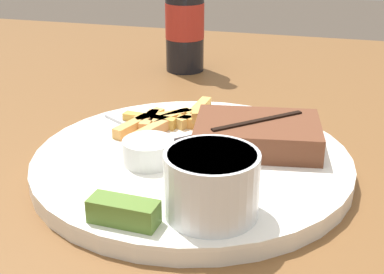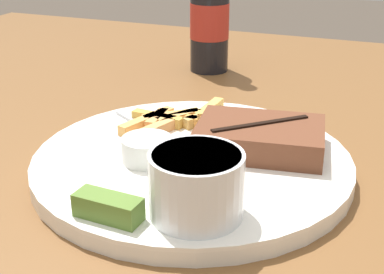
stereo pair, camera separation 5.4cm
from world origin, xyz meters
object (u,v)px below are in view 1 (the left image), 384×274
object	(u,v)px
dinner_plate	(192,163)
pickle_spear	(124,212)
steak_portion	(257,134)
coleslaw_cup	(212,180)
beer_bottle	(185,18)
fork_utensil	(140,129)
knife_utensil	(216,137)
dipping_sauce_cup	(148,150)

from	to	relation	value
dinner_plate	pickle_spear	distance (m)	0.14
steak_portion	coleslaw_cup	world-z (taller)	coleslaw_cup
beer_bottle	pickle_spear	bearing A→B (deg)	-79.87
fork_utensil	knife_utensil	size ratio (longest dim) A/B	0.92
pickle_spear	knife_utensil	xyz separation A→B (m)	(0.04, 0.18, -0.01)
steak_portion	pickle_spear	distance (m)	0.19
coleslaw_cup	pickle_spear	distance (m)	0.07
coleslaw_cup	fork_utensil	distance (m)	0.19
pickle_spear	fork_utensil	bearing A→B (deg)	106.36
dipping_sauce_cup	fork_utensil	bearing A→B (deg)	116.19
pickle_spear	fork_utensil	size ratio (longest dim) A/B	0.49
coleslaw_cup	beer_bottle	world-z (taller)	beer_bottle
coleslaw_cup	beer_bottle	size ratio (longest dim) A/B	0.32
dinner_plate	steak_portion	bearing A→B (deg)	32.17
dinner_plate	fork_utensil	world-z (taller)	fork_utensil
fork_utensil	knife_utensil	distance (m)	0.09
dipping_sauce_cup	knife_utensil	world-z (taller)	dipping_sauce_cup
knife_utensil	fork_utensil	bearing A→B (deg)	135.48
dinner_plate	knife_utensil	xyz separation A→B (m)	(0.02, 0.04, 0.01)
fork_utensil	pickle_spear	bearing A→B (deg)	-41.60
dipping_sauce_cup	pickle_spear	world-z (taller)	dipping_sauce_cup
steak_portion	dipping_sauce_cup	size ratio (longest dim) A/B	2.76
dipping_sauce_cup	beer_bottle	bearing A→B (deg)	100.47
beer_bottle	dinner_plate	bearing A→B (deg)	-73.04
knife_utensil	beer_bottle	xyz separation A→B (m)	(-0.12, 0.31, 0.06)
steak_portion	beer_bottle	xyz separation A→B (m)	(-0.17, 0.31, 0.05)
steak_portion	fork_utensil	size ratio (longest dim) A/B	1.18
dinner_plate	dipping_sauce_cup	world-z (taller)	dipping_sauce_cup
coleslaw_cup	beer_bottle	xyz separation A→B (m)	(-0.15, 0.45, 0.04)
coleslaw_cup	knife_utensil	xyz separation A→B (m)	(-0.03, 0.15, -0.03)
steak_portion	fork_utensil	xyz separation A→B (m)	(-0.13, 0.01, -0.01)
coleslaw_cup	dipping_sauce_cup	xyz separation A→B (m)	(-0.08, 0.08, -0.02)
pickle_spear	beer_bottle	world-z (taller)	beer_bottle
coleslaw_cup	dipping_sauce_cup	world-z (taller)	coleslaw_cup
fork_utensil	coleslaw_cup	bearing A→B (deg)	-19.80
steak_portion	beer_bottle	size ratio (longest dim) A/B	0.58
dinner_plate	knife_utensil	distance (m)	0.05
dinner_plate	dipping_sauce_cup	size ratio (longest dim) A/B	6.38
fork_utensil	beer_bottle	xyz separation A→B (m)	(-0.03, 0.30, 0.07)
dipping_sauce_cup	beer_bottle	world-z (taller)	beer_bottle
knife_utensil	beer_bottle	bearing A→B (deg)	67.98
pickle_spear	fork_utensil	distance (m)	0.19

